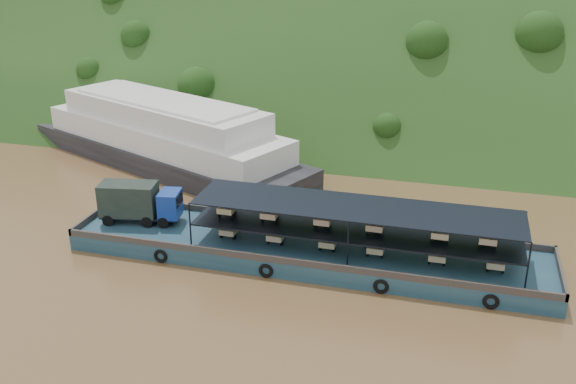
# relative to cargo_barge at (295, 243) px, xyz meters

# --- Properties ---
(ground) EXTENTS (160.00, 160.00, 0.00)m
(ground) POSITION_rel_cargo_barge_xyz_m (0.22, 1.57, -1.09)
(ground) COLOR brown
(ground) RESTS_ON ground
(hillside) EXTENTS (140.00, 39.60, 39.60)m
(hillside) POSITION_rel_cargo_barge_xyz_m (0.22, 37.57, -1.09)
(hillside) COLOR #1C3714
(hillside) RESTS_ON ground
(cargo_barge) EXTENTS (35.00, 7.18, 4.54)m
(cargo_barge) POSITION_rel_cargo_barge_xyz_m (0.00, 0.00, 0.00)
(cargo_barge) COLOR #143349
(cargo_barge) RESTS_ON ground
(passenger_ferry) EXTENTS (34.64, 21.39, 6.90)m
(passenger_ferry) POSITION_rel_cargo_barge_xyz_m (-18.16, 16.40, 1.90)
(passenger_ferry) COLOR black
(passenger_ferry) RESTS_ON ground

